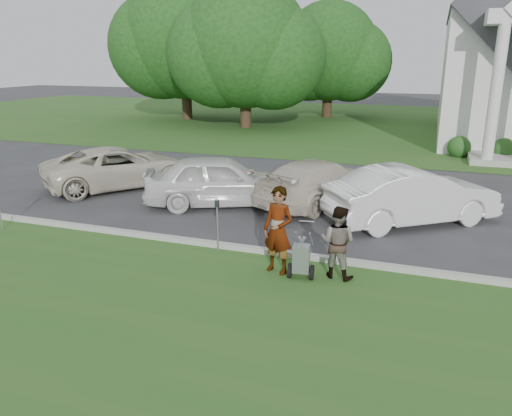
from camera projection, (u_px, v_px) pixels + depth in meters
The scene contains 15 objects.
ground at pixel (237, 259), 12.06m from camera, with size 120.00×120.00×0.00m, color #333335.
grass_strip at pixel (178, 318), 9.35m from camera, with size 80.00×7.00×0.01m, color #2A5A1F.
church_lawn at pixel (372, 123), 36.42m from camera, with size 80.00×30.00×0.01m, color #2A5A1F.
curb at pixel (245, 248), 12.54m from camera, with size 80.00×0.18×0.15m, color #9E9E93.
tree_left at pixel (245, 50), 32.96m from camera, with size 10.63×8.40×9.71m.
tree_far at pixel (184, 43), 37.40m from camera, with size 11.64×9.20×10.73m.
tree_back at pixel (329, 56), 39.01m from camera, with size 9.61×7.60×8.89m.
striping_cart at pixel (301, 259), 10.91m from camera, with size 0.60×1.16×1.04m.
person_left at pixel (278, 231), 11.06m from camera, with size 0.72×0.48×1.99m, color #999999.
person_right at pixel (338, 243), 10.86m from camera, with size 0.79×0.62×1.63m, color #999999.
parking_meter_near at pixel (217, 219), 12.24m from camera, with size 0.10×0.09×1.38m.
car_a at pixel (119, 167), 18.55m from camera, with size 2.50×5.41×1.50m, color beige.
car_b at pixel (220, 180), 16.23m from camera, with size 1.96×4.88×1.66m, color silver.
car_c at pixel (319, 182), 16.46m from camera, with size 2.06×5.07×1.47m, color beige.
car_d at pixel (412, 196), 14.48m from camera, with size 1.76×5.05×1.66m, color silver.
Camera 1 is at (4.16, -10.38, 4.70)m, focal length 35.00 mm.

